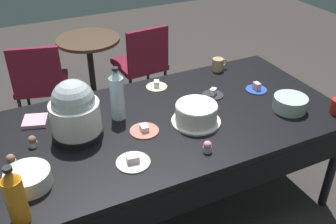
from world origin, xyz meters
TOP-DOWN VIEW (x-y plane):
  - ground at (0.00, 0.00)m, footprint 9.00×9.00m
  - potluck_table at (0.00, 0.00)m, footprint 2.20×1.10m
  - frosted_layer_cake at (0.14, -0.11)m, footprint 0.30×0.30m
  - slow_cooker at (-0.55, 0.07)m, footprint 0.29×0.29m
  - glass_salad_bowl at (0.75, -0.24)m, footprint 0.21×0.21m
  - ceramic_snack_bowl at (-0.87, -0.24)m, footprint 0.22×0.22m
  - dessert_plate_cobalt at (0.72, 0.06)m, footprint 0.15×0.15m
  - dessert_plate_cream at (0.11, 0.41)m, footprint 0.15×0.15m
  - dessert_plate_charcoal at (0.40, 0.13)m, footprint 0.14×0.14m
  - dessert_plate_white at (-0.35, -0.30)m, footprint 0.18×0.18m
  - dessert_plate_coral at (-0.19, -0.06)m, footprint 0.17×0.17m
  - cupcake_berry at (0.05, -0.39)m, footprint 0.05×0.05m
  - cupcake_vanilla at (-0.93, -0.04)m, footprint 0.05×0.05m
  - cupcake_mint at (-0.80, 0.08)m, footprint 0.05×0.05m
  - soda_bottle_water at (-0.27, 0.15)m, footprint 0.09×0.09m
  - soda_bottle_orange_juice at (-0.94, -0.45)m, footprint 0.09×0.09m
  - coffee_mug_tan at (0.65, 0.45)m, footprint 0.13×0.08m
  - paper_napkin_stack at (-0.75, 0.32)m, footprint 0.18×0.18m
  - maroon_chair_left at (-0.57, 1.41)m, footprint 0.54×0.54m
  - maroon_chair_right at (0.41, 1.40)m, footprint 0.47×0.47m
  - round_cafe_table at (-0.05, 1.63)m, footprint 0.60×0.60m

SIDE VIEW (x-z plane):
  - ground at x=0.00m, z-range 0.00..0.00m
  - maroon_chair_left at x=-0.57m, z-range 0.07..0.92m
  - maroon_chair_right at x=0.41m, z-range 0.07..0.92m
  - round_cafe_table at x=-0.05m, z-range 0.14..0.86m
  - potluck_table at x=0.00m, z-range 0.31..1.06m
  - dessert_plate_coral at x=-0.19m, z-range 0.74..0.78m
  - dessert_plate_white at x=-0.35m, z-range 0.74..0.78m
  - paper_napkin_stack at x=-0.75m, z-range 0.75..0.77m
  - dessert_plate_cream at x=0.11m, z-range 0.74..0.79m
  - dessert_plate_charcoal at x=0.40m, z-range 0.74..0.79m
  - dessert_plate_cobalt at x=0.72m, z-range 0.74..0.79m
  - cupcake_berry at x=0.05m, z-range 0.75..0.82m
  - cupcake_vanilla at x=-0.93m, z-range 0.75..0.82m
  - cupcake_mint at x=-0.80m, z-range 0.75..0.82m
  - ceramic_snack_bowl at x=-0.87m, z-range 0.75..0.84m
  - glass_salad_bowl at x=0.75m, z-range 0.75..0.84m
  - coffee_mug_tan at x=0.65m, z-range 0.75..0.85m
  - frosted_layer_cake at x=0.14m, z-range 0.75..0.87m
  - soda_bottle_orange_juice at x=-0.94m, z-range 0.74..1.04m
  - soda_bottle_water at x=-0.27m, z-range 0.74..1.08m
  - slow_cooker at x=-0.55m, z-range 0.74..1.09m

